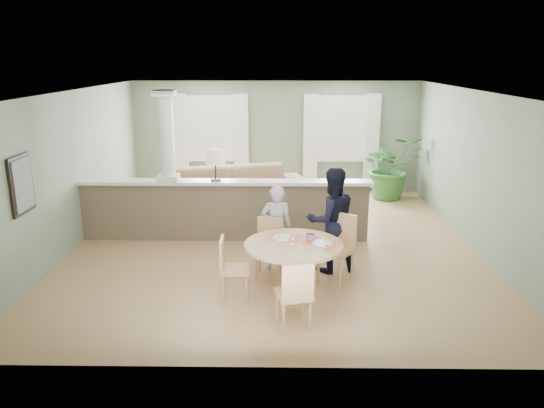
{
  "coord_description": "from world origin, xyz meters",
  "views": [
    {
      "loc": [
        0.1,
        -9.06,
        3.25
      ],
      "look_at": [
        -0.02,
        -1.0,
        1.01
      ],
      "focal_mm": 35.0,
      "sensor_mm": 36.0,
      "label": 1
    }
  ],
  "objects_px": {
    "chair_far_man": "(339,244)",
    "chair_near": "(295,292)",
    "chair_far_boy": "(269,244)",
    "houseplant": "(390,167)",
    "child_person": "(276,228)",
    "sofa": "(233,190)",
    "chair_side": "(230,266)",
    "dining_table": "(294,255)",
    "man_person": "(332,220)"
  },
  "relations": [
    {
      "from": "sofa",
      "to": "chair_far_man",
      "type": "height_order",
      "value": "chair_far_man"
    },
    {
      "from": "dining_table",
      "to": "child_person",
      "type": "relative_size",
      "value": 0.99
    },
    {
      "from": "houseplant",
      "to": "man_person",
      "type": "relative_size",
      "value": 0.92
    },
    {
      "from": "child_person",
      "to": "houseplant",
      "type": "bearing_deg",
      "value": -124.81
    },
    {
      "from": "chair_far_boy",
      "to": "houseplant",
      "type": "bearing_deg",
      "value": 65.85
    },
    {
      "from": "chair_far_boy",
      "to": "chair_near",
      "type": "height_order",
      "value": "chair_near"
    },
    {
      "from": "chair_side",
      "to": "dining_table",
      "type": "bearing_deg",
      "value": -92.05
    },
    {
      "from": "dining_table",
      "to": "chair_near",
      "type": "height_order",
      "value": "dining_table"
    },
    {
      "from": "chair_far_boy",
      "to": "chair_near",
      "type": "distance_m",
      "value": 1.75
    },
    {
      "from": "dining_table",
      "to": "man_person",
      "type": "xyz_separation_m",
      "value": [
        0.6,
        1.04,
        0.18
      ]
    },
    {
      "from": "houseplant",
      "to": "chair_near",
      "type": "xyz_separation_m",
      "value": [
        -2.41,
        -6.37,
        -0.26
      ]
    },
    {
      "from": "dining_table",
      "to": "chair_far_boy",
      "type": "distance_m",
      "value": 0.92
    },
    {
      "from": "dining_table",
      "to": "chair_far_man",
      "type": "relative_size",
      "value": 1.32
    },
    {
      "from": "houseplant",
      "to": "chair_far_boy",
      "type": "xyz_separation_m",
      "value": [
        -2.76,
        -4.66,
        -0.26
      ]
    },
    {
      "from": "sofa",
      "to": "chair_near",
      "type": "relative_size",
      "value": 3.55
    },
    {
      "from": "man_person",
      "to": "child_person",
      "type": "bearing_deg",
      "value": -19.73
    },
    {
      "from": "chair_far_man",
      "to": "child_person",
      "type": "height_order",
      "value": "child_person"
    },
    {
      "from": "chair_side",
      "to": "man_person",
      "type": "relative_size",
      "value": 0.53
    },
    {
      "from": "dining_table",
      "to": "chair_side",
      "type": "xyz_separation_m",
      "value": [
        -0.88,
        0.02,
        -0.17
      ]
    },
    {
      "from": "man_person",
      "to": "houseplant",
      "type": "bearing_deg",
      "value": -127.61
    },
    {
      "from": "chair_far_man",
      "to": "child_person",
      "type": "distance_m",
      "value": 1.03
    },
    {
      "from": "dining_table",
      "to": "child_person",
      "type": "distance_m",
      "value": 1.13
    },
    {
      "from": "sofa",
      "to": "dining_table",
      "type": "height_order",
      "value": "sofa"
    },
    {
      "from": "houseplant",
      "to": "man_person",
      "type": "distance_m",
      "value": 4.81
    },
    {
      "from": "chair_near",
      "to": "chair_far_man",
      "type": "bearing_deg",
      "value": -127.21
    },
    {
      "from": "houseplant",
      "to": "chair_near",
      "type": "height_order",
      "value": "houseplant"
    },
    {
      "from": "chair_far_boy",
      "to": "man_person",
      "type": "xyz_separation_m",
      "value": [
        0.96,
        0.2,
        0.33
      ]
    },
    {
      "from": "chair_near",
      "to": "chair_side",
      "type": "height_order",
      "value": "chair_near"
    },
    {
      "from": "houseplant",
      "to": "child_person",
      "type": "relative_size",
      "value": 1.11
    },
    {
      "from": "chair_side",
      "to": "chair_far_man",
      "type": "bearing_deg",
      "value": -68.1
    },
    {
      "from": "chair_near",
      "to": "child_person",
      "type": "xyz_separation_m",
      "value": [
        -0.24,
        1.98,
        0.18
      ]
    },
    {
      "from": "dining_table",
      "to": "chair_far_boy",
      "type": "bearing_deg",
      "value": 113.12
    },
    {
      "from": "man_person",
      "to": "chair_far_boy",
      "type": "bearing_deg",
      "value": -3.62
    },
    {
      "from": "houseplant",
      "to": "dining_table",
      "type": "xyz_separation_m",
      "value": [
        -2.4,
        -5.5,
        -0.11
      ]
    },
    {
      "from": "chair_far_man",
      "to": "chair_near",
      "type": "xyz_separation_m",
      "value": [
        -0.69,
        -1.55,
        -0.06
      ]
    },
    {
      "from": "sofa",
      "to": "man_person",
      "type": "distance_m",
      "value": 3.76
    },
    {
      "from": "chair_near",
      "to": "chair_side",
      "type": "xyz_separation_m",
      "value": [
        -0.87,
        0.89,
        -0.02
      ]
    },
    {
      "from": "houseplant",
      "to": "chair_side",
      "type": "xyz_separation_m",
      "value": [
        -3.28,
        -5.48,
        -0.27
      ]
    },
    {
      "from": "chair_far_man",
      "to": "chair_side",
      "type": "bearing_deg",
      "value": -121.87
    },
    {
      "from": "sofa",
      "to": "chair_near",
      "type": "xyz_separation_m",
      "value": [
        1.2,
        -5.19,
        0.03
      ]
    },
    {
      "from": "chair_far_boy",
      "to": "chair_side",
      "type": "relative_size",
      "value": 1.03
    },
    {
      "from": "sofa",
      "to": "chair_near",
      "type": "bearing_deg",
      "value": -92.74
    },
    {
      "from": "dining_table",
      "to": "man_person",
      "type": "distance_m",
      "value": 1.22
    },
    {
      "from": "dining_table",
      "to": "child_person",
      "type": "height_order",
      "value": "child_person"
    },
    {
      "from": "dining_table",
      "to": "houseplant",
      "type": "bearing_deg",
      "value": 66.41
    },
    {
      "from": "chair_far_boy",
      "to": "sofa",
      "type": "bearing_deg",
      "value": 110.24
    },
    {
      "from": "child_person",
      "to": "chair_far_man",
      "type": "bearing_deg",
      "value": 151.65
    },
    {
      "from": "sofa",
      "to": "man_person",
      "type": "relative_size",
      "value": 1.96
    },
    {
      "from": "chair_side",
      "to": "man_person",
      "type": "bearing_deg",
      "value": -56.23
    },
    {
      "from": "chair_far_man",
      "to": "child_person",
      "type": "bearing_deg",
      "value": -169.34
    }
  ]
}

